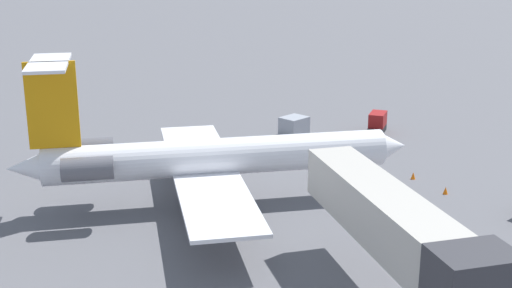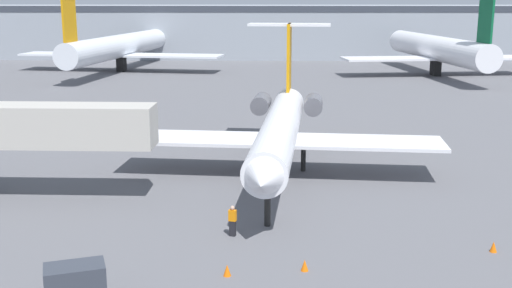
{
  "view_description": "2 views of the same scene",
  "coord_description": "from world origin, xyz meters",
  "px_view_note": "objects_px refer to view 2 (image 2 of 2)",
  "views": [
    {
      "loc": [
        -46.32,
        9.19,
        17.43
      ],
      "look_at": [
        -1.65,
        -3.89,
        3.66
      ],
      "focal_mm": 47.98,
      "sensor_mm": 36.0,
      "label": 1
    },
    {
      "loc": [
        -3.94,
        -43.48,
        12.43
      ],
      "look_at": [
        -4.83,
        -0.69,
        2.42
      ],
      "focal_mm": 44.06,
      "sensor_mm": 36.0,
      "label": 2
    }
  ],
  "objects_px": {
    "regional_jet": "(281,126)",
    "jet_bridge": "(8,127)",
    "traffic_cone_near": "(493,247)",
    "traffic_cone_far": "(305,265)",
    "traffic_cone_mid": "(227,270)",
    "parked_airliner_west_mid": "(120,47)",
    "ground_crew_marshaller": "(233,221)",
    "parked_airliner_centre": "(437,49)"
  },
  "relations": [
    {
      "from": "regional_jet",
      "to": "traffic_cone_near",
      "type": "relative_size",
      "value": 49.76
    },
    {
      "from": "ground_crew_marshaller",
      "to": "traffic_cone_near",
      "type": "bearing_deg",
      "value": -8.23
    },
    {
      "from": "regional_jet",
      "to": "ground_crew_marshaller",
      "type": "height_order",
      "value": "regional_jet"
    },
    {
      "from": "ground_crew_marshaller",
      "to": "traffic_cone_far",
      "type": "relative_size",
      "value": 3.07
    },
    {
      "from": "parked_airliner_west_mid",
      "to": "parked_airliner_centre",
      "type": "xyz_separation_m",
      "value": [
        52.74,
        -4.82,
        0.06
      ]
    },
    {
      "from": "traffic_cone_mid",
      "to": "parked_airliner_west_mid",
      "type": "distance_m",
      "value": 84.65
    },
    {
      "from": "traffic_cone_mid",
      "to": "traffic_cone_far",
      "type": "relative_size",
      "value": 1.0
    },
    {
      "from": "jet_bridge",
      "to": "ground_crew_marshaller",
      "type": "xyz_separation_m",
      "value": [
        14.38,
        -6.5,
        -3.72
      ]
    },
    {
      "from": "ground_crew_marshaller",
      "to": "regional_jet",
      "type": "bearing_deg",
      "value": 77.14
    },
    {
      "from": "parked_airliner_west_mid",
      "to": "ground_crew_marshaller",
      "type": "bearing_deg",
      "value": -72.81
    },
    {
      "from": "jet_bridge",
      "to": "ground_crew_marshaller",
      "type": "relative_size",
      "value": 9.66
    },
    {
      "from": "jet_bridge",
      "to": "traffic_cone_near",
      "type": "distance_m",
      "value": 29.14
    },
    {
      "from": "parked_airliner_west_mid",
      "to": "parked_airliner_centre",
      "type": "distance_m",
      "value": 52.96
    },
    {
      "from": "traffic_cone_near",
      "to": "traffic_cone_mid",
      "type": "bearing_deg",
      "value": -166.93
    },
    {
      "from": "parked_airliner_west_mid",
      "to": "traffic_cone_near",
      "type": "bearing_deg",
      "value": -64.8
    },
    {
      "from": "traffic_cone_near",
      "to": "parked_airliner_west_mid",
      "type": "bearing_deg",
      "value": 115.2
    },
    {
      "from": "ground_crew_marshaller",
      "to": "traffic_cone_near",
      "type": "height_order",
      "value": "ground_crew_marshaller"
    },
    {
      "from": "regional_jet",
      "to": "parked_airliner_centre",
      "type": "distance_m",
      "value": 64.9
    },
    {
      "from": "regional_jet",
      "to": "traffic_cone_mid",
      "type": "height_order",
      "value": "regional_jet"
    },
    {
      "from": "traffic_cone_far",
      "to": "ground_crew_marshaller",
      "type": "bearing_deg",
      "value": 129.8
    },
    {
      "from": "ground_crew_marshaller",
      "to": "parked_airliner_west_mid",
      "type": "height_order",
      "value": "parked_airliner_west_mid"
    },
    {
      "from": "traffic_cone_near",
      "to": "traffic_cone_far",
      "type": "bearing_deg",
      "value": -165.81
    },
    {
      "from": "ground_crew_marshaller",
      "to": "traffic_cone_far",
      "type": "xyz_separation_m",
      "value": [
        3.61,
        -4.33,
        -0.58
      ]
    },
    {
      "from": "traffic_cone_near",
      "to": "parked_airliner_centre",
      "type": "xyz_separation_m",
      "value": [
        15.97,
        73.33,
        4.01
      ]
    },
    {
      "from": "ground_crew_marshaller",
      "to": "traffic_cone_near",
      "type": "relative_size",
      "value": 3.07
    },
    {
      "from": "parked_airliner_west_mid",
      "to": "parked_airliner_centre",
      "type": "height_order",
      "value": "parked_airliner_centre"
    },
    {
      "from": "jet_bridge",
      "to": "traffic_cone_near",
      "type": "xyz_separation_m",
      "value": [
        27.56,
        -8.41,
        -4.3
      ]
    },
    {
      "from": "traffic_cone_near",
      "to": "parked_airliner_west_mid",
      "type": "xyz_separation_m",
      "value": [
        -36.77,
        78.14,
        3.95
      ]
    },
    {
      "from": "parked_airliner_west_mid",
      "to": "traffic_cone_mid",
      "type": "bearing_deg",
      "value": -73.78
    },
    {
      "from": "traffic_cone_near",
      "to": "traffic_cone_mid",
      "type": "relative_size",
      "value": 1.0
    },
    {
      "from": "jet_bridge",
      "to": "traffic_cone_mid",
      "type": "distance_m",
      "value": 18.91
    },
    {
      "from": "ground_crew_marshaller",
      "to": "jet_bridge",
      "type": "bearing_deg",
      "value": 155.68
    },
    {
      "from": "jet_bridge",
      "to": "parked_airliner_west_mid",
      "type": "distance_m",
      "value": 70.34
    },
    {
      "from": "jet_bridge",
      "to": "ground_crew_marshaller",
      "type": "distance_m",
      "value": 16.21
    },
    {
      "from": "ground_crew_marshaller",
      "to": "traffic_cone_far",
      "type": "bearing_deg",
      "value": -50.2
    },
    {
      "from": "traffic_cone_mid",
      "to": "parked_airliner_west_mid",
      "type": "relative_size",
      "value": 0.01
    },
    {
      "from": "regional_jet",
      "to": "ground_crew_marshaller",
      "type": "relative_size",
      "value": 16.19
    },
    {
      "from": "traffic_cone_mid",
      "to": "parked_airliner_centre",
      "type": "height_order",
      "value": "parked_airliner_centre"
    },
    {
      "from": "regional_jet",
      "to": "jet_bridge",
      "type": "height_order",
      "value": "regional_jet"
    },
    {
      "from": "parked_airliner_centre",
      "to": "traffic_cone_far",
      "type": "bearing_deg",
      "value": -108.63
    },
    {
      "from": "traffic_cone_near",
      "to": "traffic_cone_mid",
      "type": "height_order",
      "value": "same"
    },
    {
      "from": "traffic_cone_near",
      "to": "parked_airliner_west_mid",
      "type": "relative_size",
      "value": 0.01
    }
  ]
}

